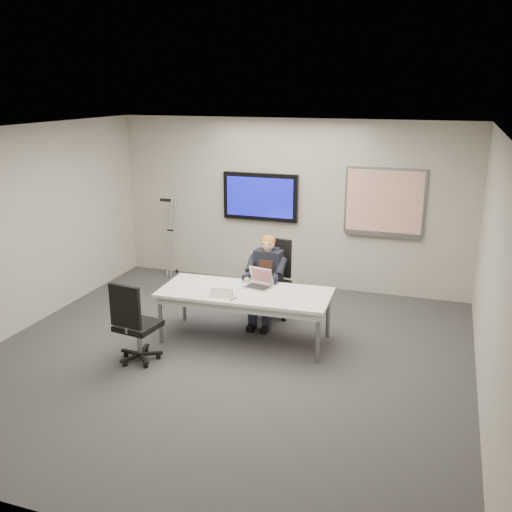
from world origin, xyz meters
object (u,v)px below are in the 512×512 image
(office_chair_near, at_px, (137,337))
(laptop, at_px, (259,282))
(conference_table, at_px, (245,297))
(seated_person, at_px, (265,289))
(office_chair_far, at_px, (271,294))

(office_chair_near, relative_size, laptop, 2.69)
(office_chair_near, bearing_deg, conference_table, -127.96)
(office_chair_near, height_order, seated_person, seated_person)
(office_chair_near, bearing_deg, seated_person, -116.78)
(seated_person, bearing_deg, laptop, -80.13)
(conference_table, distance_m, office_chair_near, 1.50)
(office_chair_far, height_order, laptop, office_chair_far)
(office_chair_far, bearing_deg, laptop, -77.28)
(office_chair_far, xyz_separation_m, office_chair_near, (-1.12, -1.91, -0.03))
(office_chair_near, bearing_deg, laptop, -125.31)
(office_chair_far, height_order, seated_person, seated_person)
(office_chair_near, bearing_deg, office_chair_far, -113.30)
(office_chair_far, relative_size, seated_person, 0.91)
(conference_table, height_order, office_chair_far, office_chair_far)
(office_chair_near, xyz_separation_m, seated_person, (1.12, 1.66, 0.18))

